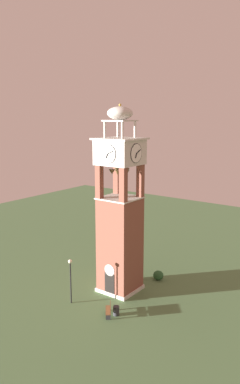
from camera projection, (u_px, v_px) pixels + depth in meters
The scene contains 6 objects.
ground at pixel (120, 290), 36.65m from camera, with size 80.00×80.00×0.00m, color #517547.
clock_tower at pixel (120, 218), 35.23m from camera, with size 3.84×3.84×17.55m.
park_bench at pixel (109, 310), 31.87m from camera, with size 1.33×1.53×0.95m.
lamp_post at pixel (70, 273), 33.51m from camera, with size 0.36×0.36×4.12m.
trash_bin at pixel (116, 311), 31.90m from camera, with size 0.52×0.52×0.80m, color #2D2D33.
shrub_near_entry at pixel (158, 275), 38.77m from camera, with size 1.05×1.05×0.95m, color #28562D.
Camera 1 is at (20.22, -27.38, 16.56)m, focal length 35.46 mm.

